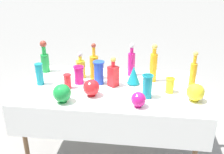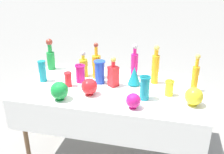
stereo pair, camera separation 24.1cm
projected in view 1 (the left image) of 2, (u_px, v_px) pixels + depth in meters
ground_plane at (112, 148)px, 2.76m from camera, size 40.00×40.00×0.00m
display_table at (112, 93)px, 2.45m from camera, size 1.76×0.98×0.76m
tall_bottle_0 at (153, 65)px, 2.51m from camera, size 0.07×0.07×0.39m
tall_bottle_1 at (193, 73)px, 2.38m from camera, size 0.06×0.06×0.36m
tall_bottle_2 at (131, 62)px, 2.66m from camera, size 0.08×0.08×0.36m
tall_bottle_3 at (94, 66)px, 2.59m from camera, size 0.09×0.09×0.38m
tall_bottle_4 at (45, 59)px, 2.76m from camera, size 0.09×0.09×0.36m
square_decanter_0 at (113, 74)px, 2.42m from camera, size 0.12×0.12×0.30m
square_decanter_1 at (81, 67)px, 2.62m from camera, size 0.11×0.11×0.28m
slender_vase_0 at (170, 85)px, 2.30m from camera, size 0.08×0.08×0.14m
slender_vase_1 at (68, 81)px, 2.39m from camera, size 0.08×0.08×0.14m
slender_vase_2 at (147, 86)px, 2.20m from camera, size 0.10×0.10×0.22m
slender_vase_3 at (99, 72)px, 2.47m from camera, size 0.12×0.12×0.23m
slender_vase_4 at (79, 74)px, 2.49m from camera, size 0.11×0.11×0.18m
slender_vase_5 at (39, 74)px, 2.45m from camera, size 0.08×0.08×0.22m
fluted_vase_0 at (134, 75)px, 2.47m from camera, size 0.13×0.13×0.19m
round_bowl_0 at (195, 92)px, 2.15m from camera, size 0.15×0.15×0.16m
round_bowl_1 at (91, 88)px, 2.24m from camera, size 0.15×0.15×0.16m
round_bowl_2 at (138, 99)px, 2.06m from camera, size 0.12×0.12×0.13m
round_bowl_3 at (62, 93)px, 2.13m from camera, size 0.16×0.16×0.17m
price_tag_left at (170, 111)px, 1.98m from camera, size 0.06×0.02×0.04m
cardboard_box_behind_left at (122, 96)px, 3.55m from camera, size 0.55×0.40×0.42m
cardboard_box_behind_right at (141, 92)px, 3.61m from camera, size 0.40×0.45×0.47m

